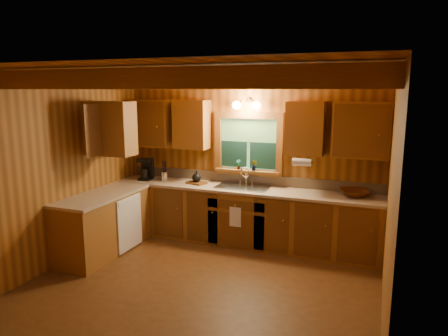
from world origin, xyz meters
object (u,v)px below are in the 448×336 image
sink (243,190)px  coffee_maker (146,169)px  wicker_basket (354,193)px  cutting_board (197,183)px

sink → coffee_maker: (-1.71, -0.02, 0.22)m
sink → wicker_basket: bearing=2.2°
coffee_maker → cutting_board: size_ratio=1.19×
cutting_board → wicker_basket: size_ratio=0.73×
cutting_board → wicker_basket: wicker_basket is taller
sink → coffee_maker: 1.73m
wicker_basket → sink: bearing=-177.8°
sink → cutting_board: (-0.78, -0.01, 0.06)m
coffee_maker → cutting_board: (0.93, 0.01, -0.16)m
sink → wicker_basket: 1.66m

